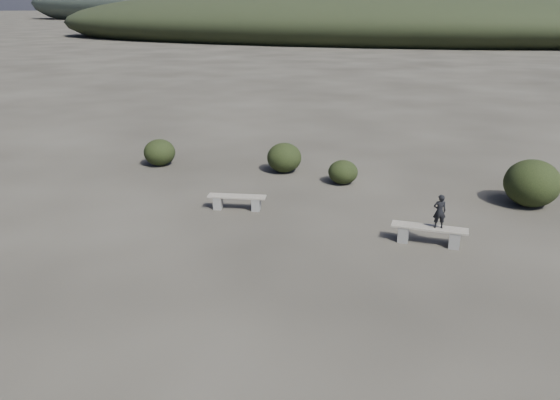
% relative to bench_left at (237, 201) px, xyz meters
% --- Properties ---
extents(ground, '(1200.00, 1200.00, 0.00)m').
position_rel_bench_left_xyz_m(ground, '(2.50, -5.15, -0.27)').
color(ground, '#2B2721').
rests_on(ground, ground).
extents(bench_left, '(1.79, 0.78, 0.44)m').
position_rel_bench_left_xyz_m(bench_left, '(0.00, 0.00, 0.00)').
color(bench_left, slate).
rests_on(bench_left, ground).
extents(bench_right, '(1.94, 0.49, 0.48)m').
position_rel_bench_left_xyz_m(bench_right, '(5.73, -0.59, 0.02)').
color(bench_right, slate).
rests_on(bench_right, ground).
extents(seated_person, '(0.38, 0.31, 0.90)m').
position_rel_bench_left_xyz_m(seated_person, '(5.93, -0.57, 0.66)').
color(seated_person, black).
rests_on(seated_person, bench_right).
extents(shrub_b, '(1.27, 1.27, 1.09)m').
position_rel_bench_left_xyz_m(shrub_b, '(-0.03, 4.25, 0.28)').
color(shrub_b, black).
rests_on(shrub_b, ground).
extents(shrub_c, '(1.03, 1.03, 0.82)m').
position_rel_bench_left_xyz_m(shrub_c, '(2.36, 3.64, 0.14)').
color(shrub_c, black).
rests_on(shrub_c, ground).
extents(shrub_d, '(1.66, 1.66, 1.45)m').
position_rel_bench_left_xyz_m(shrub_d, '(8.33, 3.48, 0.46)').
color(shrub_d, black).
rests_on(shrub_d, ground).
extents(shrub_e, '(1.06, 1.06, 0.88)m').
position_rel_bench_left_xyz_m(shrub_e, '(8.62, 4.52, 0.17)').
color(shrub_e, black).
rests_on(shrub_e, ground).
extents(shrub_f, '(1.20, 1.20, 1.02)m').
position_rel_bench_left_xyz_m(shrub_f, '(-4.86, 3.41, 0.24)').
color(shrub_f, black).
rests_on(shrub_f, ground).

